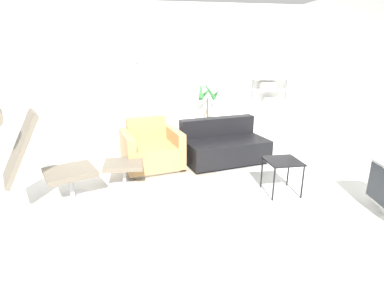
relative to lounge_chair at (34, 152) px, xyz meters
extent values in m
plane|color=silver|center=(1.67, 0.29, -0.70)|extent=(12.00, 12.00, 0.00)
cube|color=white|center=(1.67, 3.38, 0.70)|extent=(12.00, 0.06, 2.80)
cylinder|color=black|center=(1.13, 3.34, 1.00)|extent=(0.32, 0.01, 0.32)
cylinder|color=white|center=(1.13, 3.33, 1.00)|extent=(0.30, 0.02, 0.30)
cube|color=black|center=(1.13, 3.32, 1.04)|extent=(0.01, 0.01, 0.09)
cylinder|color=black|center=(1.88, 3.34, 1.13)|extent=(0.24, 0.01, 0.24)
cylinder|color=white|center=(1.88, 3.33, 1.13)|extent=(0.23, 0.02, 0.23)
cube|color=black|center=(1.88, 3.32, 1.16)|extent=(0.01, 0.01, 0.07)
cylinder|color=#BCB29E|center=(1.62, 0.05, -0.69)|extent=(1.89, 1.89, 0.01)
cylinder|color=#BCBCC1|center=(0.33, 0.14, -0.69)|extent=(0.58, 0.58, 0.02)
cylinder|color=#BCBCC1|center=(0.33, 0.14, -0.53)|extent=(0.06, 0.06, 0.30)
cube|color=#6B6051|center=(0.33, 0.14, -0.33)|extent=(0.74, 0.72, 0.06)
cube|color=#6B6051|center=(-0.12, -0.05, 0.08)|extent=(0.61, 0.66, 0.78)
cylinder|color=#BCBCC1|center=(0.96, 0.42, -0.69)|extent=(0.36, 0.36, 0.02)
cylinder|color=#BCBCC1|center=(0.96, 0.42, -0.54)|extent=(0.05, 0.05, 0.26)
cube|color=#6B6051|center=(0.96, 0.42, -0.38)|extent=(0.52, 0.44, 0.06)
cube|color=silver|center=(1.36, 1.02, -0.67)|extent=(0.84, 0.80, 0.06)
cube|color=#AD8451|center=(1.36, 1.02, -0.46)|extent=(0.79, 0.93, 0.34)
cube|color=#AD8451|center=(1.30, 1.33, -0.10)|extent=(0.65, 0.31, 0.38)
cube|color=#AD8451|center=(1.73, 1.11, -0.36)|extent=(0.29, 0.82, 0.55)
cube|color=#AD8451|center=(1.00, 0.94, -0.36)|extent=(0.29, 0.82, 0.55)
cube|color=black|center=(2.58, 1.11, -0.67)|extent=(1.32, 0.92, 0.05)
cube|color=black|center=(2.58, 1.11, -0.47)|extent=(1.48, 1.06, 0.35)
cube|color=black|center=(2.52, 1.40, -0.14)|extent=(1.36, 0.47, 0.30)
cube|color=black|center=(3.00, -0.13, -0.25)|extent=(0.42, 0.42, 0.02)
cylinder|color=black|center=(2.81, -0.32, -0.48)|extent=(0.02, 0.02, 0.44)
cylinder|color=black|center=(3.20, -0.32, -0.48)|extent=(0.02, 0.02, 0.44)
cylinder|color=black|center=(2.81, 0.06, -0.48)|extent=(0.02, 0.02, 0.44)
cylinder|color=black|center=(3.20, 0.06, -0.48)|extent=(0.02, 0.02, 0.44)
cube|color=#282D33|center=(3.86, -0.83, -0.35)|extent=(0.10, 0.49, 0.41)
cylinder|color=#333338|center=(2.66, 2.88, -0.57)|extent=(0.25, 0.25, 0.26)
cylinder|color=#382819|center=(2.66, 2.88, -0.45)|extent=(0.23, 0.23, 0.02)
cylinder|color=brown|center=(2.66, 2.88, -0.16)|extent=(0.04, 0.04, 0.56)
cone|color=#2D6B33|center=(2.86, 2.89, 0.22)|extent=(0.11, 0.44, 0.28)
cone|color=#2D6B33|center=(2.67, 3.00, 0.24)|extent=(0.31, 0.11, 0.31)
cone|color=#2D6B33|center=(2.52, 2.91, 0.32)|extent=(0.17, 0.38, 0.45)
cone|color=#2D6B33|center=(2.65, 2.75, 0.31)|extent=(0.36, 0.12, 0.44)
cylinder|color=#BCBCC1|center=(3.83, 3.29, 0.13)|extent=(0.03, 0.03, 1.64)
cylinder|color=#BCBCC1|center=(4.69, 3.29, 0.13)|extent=(0.03, 0.03, 1.64)
cube|color=white|center=(4.26, 3.17, -0.06)|extent=(0.92, 0.28, 0.02)
cube|color=white|center=(4.26, 3.17, 0.23)|extent=(0.92, 0.28, 0.02)
cube|color=white|center=(4.26, 3.17, 0.49)|extent=(0.92, 0.28, 0.02)
cube|color=beige|center=(4.26, 3.16, 0.00)|extent=(0.28, 0.24, 0.10)
cube|color=silver|center=(4.16, 3.16, 0.33)|extent=(0.34, 0.24, 0.17)
cube|color=#B7B2A8|center=(4.38, 3.16, 0.57)|extent=(0.41, 0.24, 0.13)
camera|label=1|loc=(1.26, -3.50, 1.10)|focal=28.00mm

